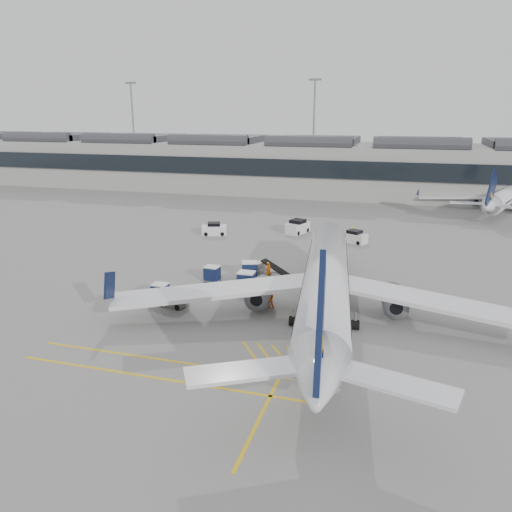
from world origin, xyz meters
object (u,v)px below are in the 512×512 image
(belt_loader, at_px, (267,271))
(pushback_tug, at_px, (174,300))
(baggage_cart_a, at_px, (246,280))
(ramp_agent_b, at_px, (270,299))
(ramp_agent_a, at_px, (269,271))
(airliner_main, at_px, (326,284))

(belt_loader, xyz_separation_m, pushback_tug, (-6.08, -11.29, 0.10))
(baggage_cart_a, xyz_separation_m, ramp_agent_b, (3.59, -4.08, -0.14))
(ramp_agent_a, bearing_deg, ramp_agent_b, -127.36)
(ramp_agent_a, bearing_deg, baggage_cart_a, -162.74)
(belt_loader, distance_m, ramp_agent_b, 9.47)
(airliner_main, distance_m, baggage_cart_a, 10.58)
(pushback_tug, bearing_deg, airliner_main, 15.21)
(belt_loader, xyz_separation_m, ramp_agent_b, (2.71, -9.07, 0.34))
(pushback_tug, bearing_deg, ramp_agent_a, 67.97)
(belt_loader, relative_size, ramp_agent_a, 2.36)
(ramp_agent_a, bearing_deg, belt_loader, 58.84)
(baggage_cart_a, distance_m, pushback_tug, 8.18)
(baggage_cart_a, bearing_deg, belt_loader, 79.17)
(ramp_agent_a, height_order, ramp_agent_b, ramp_agent_a)
(belt_loader, bearing_deg, ramp_agent_b, -56.26)
(baggage_cart_a, distance_m, ramp_agent_a, 4.04)
(ramp_agent_b, xyz_separation_m, pushback_tug, (-8.80, -2.21, -0.24))
(belt_loader, relative_size, pushback_tug, 1.66)
(airliner_main, distance_m, ramp_agent_a, 12.01)
(belt_loader, relative_size, ramp_agent_b, 2.65)
(airliner_main, bearing_deg, baggage_cart_a, 142.28)
(pushback_tug, bearing_deg, baggage_cart_a, 61.37)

